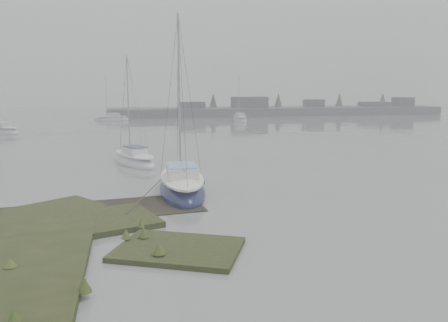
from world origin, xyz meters
The scene contains 7 objects.
ground centered at (0.00, 30.00, 0.00)m, with size 160.00×160.00×0.00m, color slate.
far_shoreline centered at (26.84, 61.90, 0.85)m, with size 60.00×8.00×4.15m.
sailboat_main centered at (1.50, 6.75, 0.27)m, with size 2.28×6.20×8.63m.
sailboat_white centered at (-0.48, 15.06, 0.23)m, with size 3.47×5.44×7.30m.
sailboat_far_a centered at (-13.92, 37.72, 0.24)m, with size 5.21×5.25×7.86m.
sailboat_far_b centered at (15.25, 49.34, 0.23)m, with size 1.91×5.42×7.58m.
sailboat_far_c centered at (-3.04, 54.46, 0.22)m, with size 5.25×2.17×7.21m.
Camera 1 is at (-0.82, -12.55, 4.67)m, focal length 35.00 mm.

